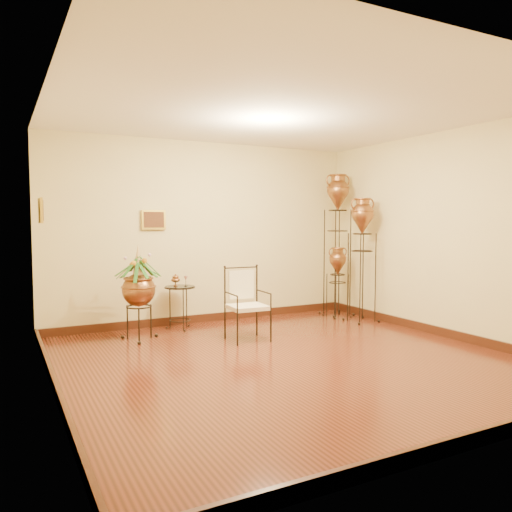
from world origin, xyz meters
name	(u,v)px	position (x,y,z in m)	size (l,w,h in m)	color
ground	(289,360)	(0.00, 0.00, 0.00)	(5.00, 5.00, 0.00)	maroon
room_shell	(289,207)	(-0.01, 0.01, 1.73)	(5.02, 5.02, 2.81)	#D4C388
amphora_tall	(337,243)	(2.15, 1.99, 1.22)	(0.54, 0.54, 2.38)	black
amphora_mid	(362,259)	(2.15, 1.36, 0.99)	(0.54, 0.54, 1.97)	black
amphora_short	(338,282)	(2.05, 1.84, 0.58)	(0.47, 0.47, 1.17)	black
planter_urn	(139,286)	(-1.27, 1.75, 0.73)	(0.82, 0.82, 1.30)	black
armchair	(248,304)	(0.00, 1.06, 0.49)	(0.57, 0.53, 0.97)	black
side_table	(180,307)	(-0.56, 2.15, 0.33)	(0.57, 0.57, 0.80)	black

